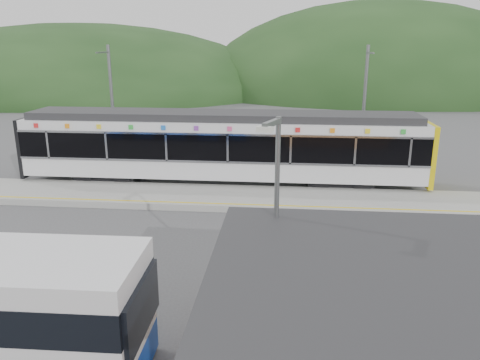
{
  "coord_description": "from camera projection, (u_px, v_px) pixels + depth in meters",
  "views": [
    {
      "loc": [
        2.79,
        -17.21,
        7.05
      ],
      "look_at": [
        1.02,
        1.0,
        1.7
      ],
      "focal_mm": 35.0,
      "sensor_mm": 36.0,
      "label": 1
    }
  ],
  "objects": [
    {
      "name": "lamp_post",
      "position": [
        276.0,
        208.0,
        11.21
      ],
      "size": [
        0.42,
        1.02,
        5.44
      ],
      "rotation": [
        0.0,
        0.0,
        -0.35
      ],
      "color": "slate",
      "rests_on": "ground"
    },
    {
      "name": "station_shelter",
      "position": [
        445.0,
        338.0,
        9.09
      ],
      "size": [
        9.2,
        6.2,
        3.0
      ],
      "color": "brown",
      "rests_on": "ground"
    },
    {
      "name": "catenary_mast_west",
      "position": [
        112.0,
        106.0,
        26.49
      ],
      "size": [
        0.18,
        1.8,
        7.0
      ],
      "color": "slate",
      "rests_on": "ground"
    },
    {
      "name": "platform",
      "position": [
        223.0,
        198.0,
        21.79
      ],
      "size": [
        26.0,
        3.2,
        0.3
      ],
      "primitive_type": "cube",
      "color": "#9E9E99",
      "rests_on": "ground"
    },
    {
      "name": "hills",
      "position": [
        352.0,
        192.0,
        23.16
      ],
      "size": [
        146.0,
        149.0,
        26.0
      ],
      "color": "#1E3D19",
      "rests_on": "ground"
    },
    {
      "name": "ground",
      "position": [
        212.0,
        227.0,
        18.68
      ],
      "size": [
        120.0,
        120.0,
        0.0
      ],
      "primitive_type": "plane",
      "color": "#4C4C4F",
      "rests_on": "ground"
    },
    {
      "name": "train",
      "position": [
        222.0,
        145.0,
        23.87
      ],
      "size": [
        20.44,
        3.01,
        3.74
      ],
      "color": "black",
      "rests_on": "ground"
    },
    {
      "name": "catenary_mast_east",
      "position": [
        364.0,
        109.0,
        25.19
      ],
      "size": [
        0.18,
        1.8,
        7.0
      ],
      "color": "slate",
      "rests_on": "ground"
    },
    {
      "name": "yellow_line",
      "position": [
        219.0,
        204.0,
        20.51
      ],
      "size": [
        26.0,
        0.1,
        0.01
      ],
      "primitive_type": "cube",
      "color": "yellow",
      "rests_on": "platform"
    }
  ]
}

